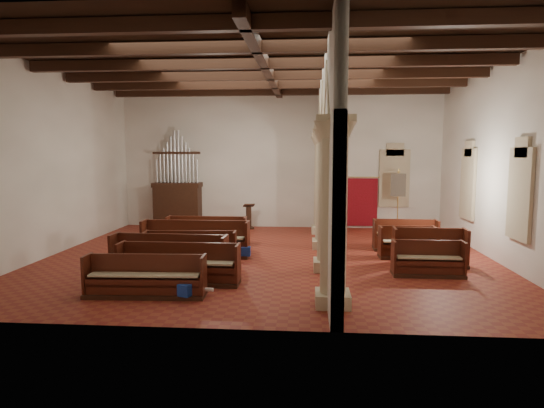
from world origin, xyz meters
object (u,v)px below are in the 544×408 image
(nave_pew_0, at_px, (145,283))
(aisle_pew_0, at_px, (428,264))
(lectern, at_px, (249,218))
(processional_banner, at_px, (398,213))
(pipe_organ, at_px, (178,197))

(nave_pew_0, relative_size, aisle_pew_0, 1.47)
(lectern, bearing_deg, nave_pew_0, -115.93)
(nave_pew_0, bearing_deg, processional_banner, 48.03)
(lectern, relative_size, processional_banner, 0.42)
(nave_pew_0, distance_m, aisle_pew_0, 7.34)
(lectern, distance_m, aisle_pew_0, 9.24)
(pipe_organ, xyz_separation_m, lectern, (3.19, -0.18, -0.90))
(pipe_organ, distance_m, lectern, 3.32)
(pipe_organ, relative_size, nave_pew_0, 1.57)
(pipe_organ, bearing_deg, aisle_pew_0, -39.36)
(processional_banner, distance_m, nave_pew_0, 11.70)
(processional_banner, xyz_separation_m, aisle_pew_0, (-0.48, -6.69, -0.51))
(nave_pew_0, bearing_deg, lectern, 80.62)
(pipe_organ, bearing_deg, processional_banner, -4.13)
(pipe_organ, distance_m, processional_banner, 9.51)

